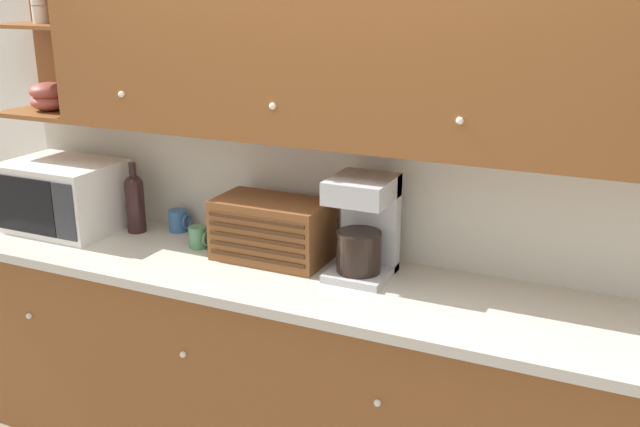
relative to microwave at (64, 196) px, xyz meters
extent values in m
cube|color=white|center=(1.28, 0.30, 0.22)|extent=(5.63, 0.06, 2.60)
cube|color=brown|center=(1.28, -0.03, -0.64)|extent=(3.23, 0.61, 0.88)
cube|color=beige|center=(1.28, -0.05, -0.18)|extent=(3.25, 0.64, 0.04)
sphere|color=white|center=(0.07, -0.35, -0.45)|extent=(0.03, 0.03, 0.03)
sphere|color=white|center=(0.88, -0.35, -0.45)|extent=(0.03, 0.03, 0.03)
sphere|color=white|center=(1.68, -0.35, -0.45)|extent=(0.03, 0.03, 0.03)
cube|color=beige|center=(1.28, 0.27, 0.10)|extent=(3.23, 0.01, 0.51)
cube|color=brown|center=(1.49, 0.11, 0.77)|extent=(2.81, 0.32, 0.84)
cube|color=brown|center=(-0.13, 0.26, 0.77)|extent=(0.42, 0.02, 0.84)
cube|color=brown|center=(-0.13, 0.11, 0.36)|extent=(0.42, 0.32, 0.02)
cube|color=brown|center=(-0.13, 0.11, 0.76)|extent=(0.42, 0.32, 0.02)
sphere|color=white|center=(0.44, -0.06, 0.50)|extent=(0.03, 0.03, 0.03)
sphere|color=white|center=(1.14, -0.06, 0.50)|extent=(0.03, 0.03, 0.03)
sphere|color=white|center=(1.84, -0.06, 0.50)|extent=(0.03, 0.03, 0.03)
ellipsoid|color=#9E473D|center=(-0.13, 0.11, 0.41)|extent=(0.18, 0.18, 0.08)
ellipsoid|color=#9E473D|center=(-0.13, 0.11, 0.46)|extent=(0.18, 0.18, 0.08)
cylinder|color=silver|center=(-0.13, 0.11, 0.80)|extent=(0.07, 0.07, 0.08)
cube|color=silver|center=(0.00, 0.00, 0.00)|extent=(0.50, 0.37, 0.32)
cube|color=black|center=(-0.06, -0.19, 0.00)|extent=(0.35, 0.01, 0.25)
cube|color=#2D2D33|center=(0.18, -0.19, 0.00)|extent=(0.11, 0.01, 0.25)
cylinder|color=black|center=(0.33, 0.10, -0.05)|extent=(0.09, 0.09, 0.22)
sphere|color=black|center=(0.33, 0.10, 0.07)|extent=(0.09, 0.09, 0.09)
cylinder|color=black|center=(0.33, 0.10, 0.13)|extent=(0.03, 0.03, 0.08)
cylinder|color=#38669E|center=(0.50, 0.19, -0.11)|extent=(0.09, 0.09, 0.10)
torus|color=#38669E|center=(0.54, 0.19, -0.11)|extent=(0.01, 0.07, 0.07)
cylinder|color=#4C845B|center=(0.70, 0.05, -0.11)|extent=(0.08, 0.08, 0.10)
torus|color=#4C845B|center=(0.75, 0.05, -0.11)|extent=(0.01, 0.07, 0.07)
cube|color=brown|center=(1.06, 0.07, -0.03)|extent=(0.47, 0.26, 0.25)
cube|color=#432713|center=(1.06, -0.07, -0.11)|extent=(0.43, 0.01, 0.02)
cube|color=#432713|center=(1.06, -0.07, -0.07)|extent=(0.43, 0.01, 0.02)
cube|color=#432713|center=(1.06, -0.07, -0.03)|extent=(0.43, 0.01, 0.02)
cube|color=#432713|center=(1.06, -0.07, 0.01)|extent=(0.43, 0.01, 0.02)
cube|color=#432713|center=(1.06, -0.07, 0.05)|extent=(0.43, 0.01, 0.02)
cube|color=#B7B7BC|center=(1.46, 0.04, -0.14)|extent=(0.23, 0.26, 0.03)
cylinder|color=black|center=(1.46, 0.02, -0.05)|extent=(0.17, 0.17, 0.16)
cube|color=#B7B7BC|center=(1.46, 0.14, 0.04)|extent=(0.23, 0.06, 0.40)
cube|color=#B7B7BC|center=(1.46, 0.04, 0.20)|extent=(0.23, 0.26, 0.09)
camera|label=1|loc=(2.40, -2.37, 0.93)|focal=40.00mm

